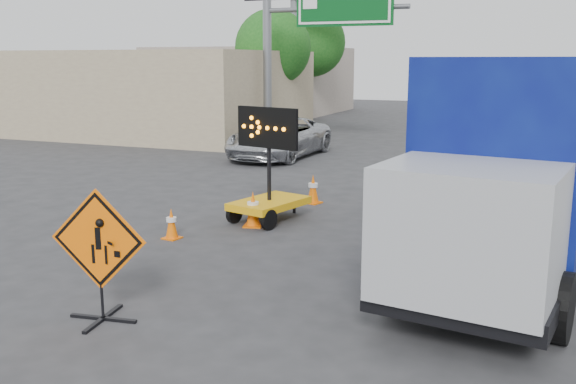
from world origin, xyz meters
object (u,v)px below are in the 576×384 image
Objects in this scene: construction_sign at (99,252)px; box_truck at (518,178)px; pickup_truck at (279,137)px; arrow_board at (269,196)px.

box_truck is (5.19, 4.46, 0.66)m from construction_sign.
construction_sign is 6.87m from box_truck.
pickup_truck is at bearing 95.41° from construction_sign.
pickup_truck is 14.00m from box_truck.
box_truck reaches higher than pickup_truck.
box_truck is at bearing 31.95° from construction_sign.
arrow_board reaches higher than construction_sign.
box_truck is (9.00, -10.68, 0.91)m from pickup_truck.
construction_sign is at bearing -131.49° from box_truck.
arrow_board is 0.48× the size of pickup_truck.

